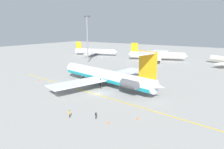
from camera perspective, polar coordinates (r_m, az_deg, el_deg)
name	(u,v)px	position (r m, az deg, el deg)	size (l,w,h in m)	color
ground	(97,93)	(59.53, -4.05, -5.24)	(346.72, 346.72, 0.00)	gray
main_jetliner	(108,76)	(65.63, -1.19, -0.40)	(42.80, 38.11, 12.54)	silver
airliner_far_left	(96,51)	(142.18, -4.34, 6.40)	(29.58, 29.66, 9.04)	silver
airliner_mid_left	(158,55)	(122.73, 12.76, 5.22)	(31.96, 32.08, 9.81)	silver
ground_crew_near_nose	(69,113)	(44.59, -11.74, -10.34)	(0.42, 0.27, 1.71)	black
ground_crew_near_tail	(96,114)	(43.19, -4.50, -10.94)	(0.26, 0.40, 1.65)	black
safety_cone_nose	(39,80)	(77.55, -19.65, -1.48)	(0.40, 0.40, 0.55)	#EA590F
safety_cone_wingtip	(108,122)	(41.49, -1.04, -13.11)	(0.40, 0.40, 0.55)	#EA590F
safety_cone_tail	(138,118)	(43.53, 7.10, -11.92)	(0.40, 0.40, 0.55)	#EA590F
taxiway_centreline	(89,92)	(60.99, -6.51, -4.85)	(74.40, 0.36, 0.01)	gold
light_mast	(87,37)	(111.61, -6.85, 10.21)	(4.00, 0.70, 24.68)	slate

